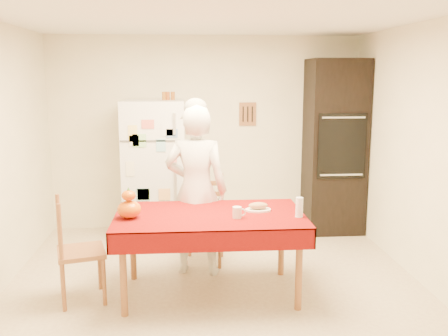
{
  "coord_description": "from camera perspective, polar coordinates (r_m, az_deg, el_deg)",
  "views": [
    {
      "loc": [
        -0.27,
        -4.24,
        1.99
      ],
      "look_at": [
        0.08,
        0.2,
        1.17
      ],
      "focal_mm": 40.0,
      "sensor_mm": 36.0,
      "label": 1
    }
  ],
  "objects": [
    {
      "name": "floor",
      "position": [
        4.69,
        -0.82,
        -14.6
      ],
      "size": [
        4.5,
        4.5,
        0.0
      ],
      "primitive_type": "plane",
      "color": "tan",
      "rests_on": "ground"
    },
    {
      "name": "room_shell",
      "position": [
        4.27,
        -0.88,
        5.54
      ],
      "size": [
        4.02,
        4.52,
        2.51
      ],
      "color": "white",
      "rests_on": "ground"
    },
    {
      "name": "refrigerator",
      "position": [
        6.24,
        -7.93,
        -0.15
      ],
      "size": [
        0.75,
        0.74,
        1.7
      ],
      "color": "white",
      "rests_on": "floor"
    },
    {
      "name": "oven_cabinet",
      "position": [
        6.51,
        12.5,
        2.39
      ],
      "size": [
        0.7,
        0.62,
        2.2
      ],
      "color": "black",
      "rests_on": "floor"
    },
    {
      "name": "dining_table",
      "position": [
        4.54,
        -1.64,
        -6.11
      ],
      "size": [
        1.7,
        1.0,
        0.76
      ],
      "color": "brown",
      "rests_on": "floor"
    },
    {
      "name": "chair_far",
      "position": [
        5.42,
        -2.25,
        -5.4
      ],
      "size": [
        0.47,
        0.45,
        0.95
      ],
      "rotation": [
        0.0,
        0.0,
        -0.14
      ],
      "color": "brown",
      "rests_on": "floor"
    },
    {
      "name": "chair_left",
      "position": [
        4.64,
        -16.85,
        -8.6
      ],
      "size": [
        0.5,
        0.51,
        0.95
      ],
      "rotation": [
        0.0,
        0.0,
        1.84
      ],
      "color": "brown",
      "rests_on": "floor"
    },
    {
      "name": "seated_woman",
      "position": [
        5.0,
        -3.18,
        -2.59
      ],
      "size": [
        0.69,
        0.52,
        1.72
      ],
      "primitive_type": "imported",
      "rotation": [
        0.0,
        0.0,
        2.95
      ],
      "color": "silver",
      "rests_on": "floor"
    },
    {
      "name": "coffee_mug",
      "position": [
        4.39,
        1.5,
        -5.1
      ],
      "size": [
        0.08,
        0.08,
        0.1
      ],
      "primitive_type": "cylinder",
      "color": "silver",
      "rests_on": "dining_table"
    },
    {
      "name": "pumpkin_lower",
      "position": [
        4.45,
        -10.79,
        -4.66
      ],
      "size": [
        0.21,
        0.21,
        0.16
      ],
      "primitive_type": "ellipsoid",
      "color": "#C83D04",
      "rests_on": "dining_table"
    },
    {
      "name": "pumpkin_upper",
      "position": [
        4.42,
        -10.84,
        -3.1
      ],
      "size": [
        0.12,
        0.12,
        0.09
      ],
      "primitive_type": "ellipsoid",
      "color": "#C32D04",
      "rests_on": "pumpkin_lower"
    },
    {
      "name": "wine_glass",
      "position": [
        4.46,
        8.6,
        -4.45
      ],
      "size": [
        0.07,
        0.07,
        0.18
      ],
      "primitive_type": "cylinder",
      "color": "white",
      "rests_on": "dining_table"
    },
    {
      "name": "bread_plate",
      "position": [
        4.63,
        3.93,
        -4.8
      ],
      "size": [
        0.24,
        0.24,
        0.02
      ],
      "primitive_type": "cylinder",
      "color": "white",
      "rests_on": "dining_table"
    },
    {
      "name": "bread_loaf",
      "position": [
        4.62,
        3.93,
        -4.31
      ],
      "size": [
        0.18,
        0.1,
        0.06
      ],
      "primitive_type": "ellipsoid",
      "color": "tan",
      "rests_on": "bread_plate"
    },
    {
      "name": "spice_jar_left",
      "position": [
        6.18,
        -6.86,
        8.19
      ],
      "size": [
        0.05,
        0.05,
        0.1
      ],
      "primitive_type": "cylinder",
      "color": "#95571B",
      "rests_on": "refrigerator"
    },
    {
      "name": "spice_jar_mid",
      "position": [
        6.18,
        -6.45,
        8.19
      ],
      "size": [
        0.05,
        0.05,
        0.1
      ],
      "primitive_type": "cylinder",
      "color": "brown",
      "rests_on": "refrigerator"
    },
    {
      "name": "spice_jar_right",
      "position": [
        6.18,
        -5.87,
        8.2
      ],
      "size": [
        0.05,
        0.05,
        0.1
      ],
      "primitive_type": "cylinder",
      "color": "brown",
      "rests_on": "refrigerator"
    }
  ]
}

